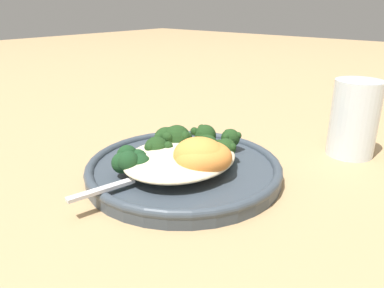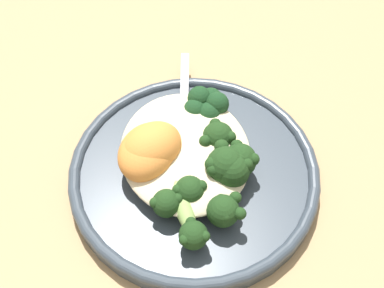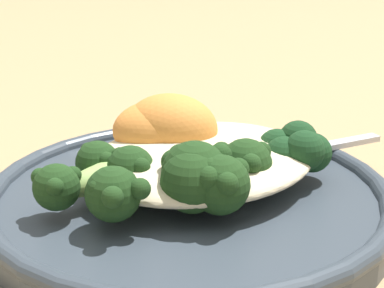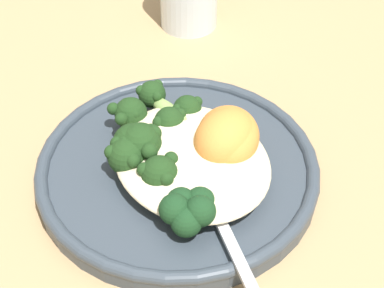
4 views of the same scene
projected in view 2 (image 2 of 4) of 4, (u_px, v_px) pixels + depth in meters
The scene contains 16 objects.
ground_plane at pixel (211, 191), 0.54m from camera, with size 4.00×4.00×0.00m, color tan.
plate at pixel (194, 173), 0.54m from camera, with size 0.25×0.25×0.02m.
quinoa_mound at pixel (185, 151), 0.53m from camera, with size 0.15×0.13×0.02m, color beige.
broccoli_stalk_0 at pixel (167, 188), 0.50m from camera, with size 0.08×0.04×0.03m.
broccoli_stalk_1 at pixel (183, 205), 0.49m from camera, with size 0.12×0.03×0.03m.
broccoli_stalk_2 at pixel (183, 181), 0.50m from camera, with size 0.08×0.04×0.03m.
broccoli_stalk_3 at pixel (215, 199), 0.49m from camera, with size 0.11×0.07×0.03m.
broccoli_stalk_4 at pixel (220, 168), 0.51m from camera, with size 0.07×0.11×0.04m.
broccoli_stalk_5 at pixel (216, 162), 0.51m from camera, with size 0.06×0.08×0.04m.
broccoli_stalk_6 at pixel (219, 160), 0.52m from camera, with size 0.06×0.11×0.03m.
broccoli_stalk_7 at pixel (205, 142), 0.53m from camera, with size 0.04×0.10×0.03m.
sweet_potato_chunk_0 at pixel (145, 148), 0.52m from camera, with size 0.05×0.04×0.04m, color orange.
sweet_potato_chunk_1 at pixel (147, 152), 0.51m from camera, with size 0.07×0.05×0.04m, color orange.
sweet_potato_chunk_2 at pixel (152, 148), 0.51m from camera, with size 0.06×0.05×0.04m, color orange.
kale_tuft at pixel (207, 105), 0.56m from camera, with size 0.04×0.05×0.03m.
spoon at pixel (183, 106), 0.57m from camera, with size 0.11×0.04×0.01m.
Camera 2 is at (0.27, -0.08, 0.46)m, focal length 50.00 mm.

